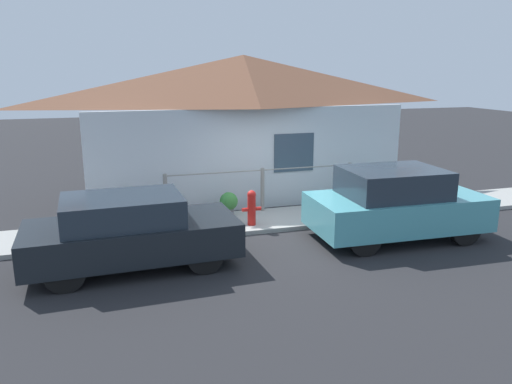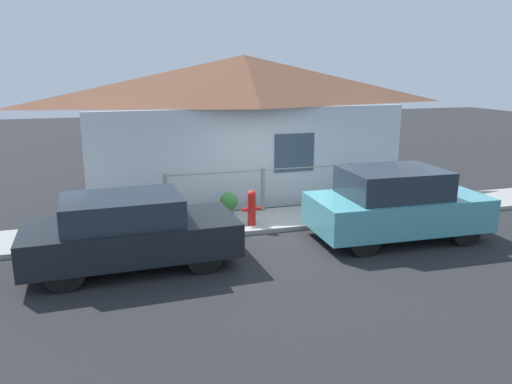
# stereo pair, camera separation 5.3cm
# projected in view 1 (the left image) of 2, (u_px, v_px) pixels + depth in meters

# --- Properties ---
(ground_plane) EXTENTS (60.00, 60.00, 0.00)m
(ground_plane) POSITION_uv_depth(u_px,v_px,m) (283.00, 232.00, 11.23)
(ground_plane) COLOR #262628
(sidewalk) EXTENTS (24.00, 1.62, 0.10)m
(sidewalk) POSITION_uv_depth(u_px,v_px,m) (271.00, 220.00, 11.97)
(sidewalk) COLOR #9E9E99
(sidewalk) RESTS_ON ground_plane
(house) EXTENTS (8.80, 2.23, 3.94)m
(house) POSITION_uv_depth(u_px,v_px,m) (245.00, 87.00, 13.32)
(house) COLOR silver
(house) RESTS_ON ground_plane
(fence) EXTENTS (4.90, 0.10, 1.09)m
(fence) POSITION_uv_depth(u_px,v_px,m) (262.00, 187.00, 12.43)
(fence) COLOR gray
(fence) RESTS_ON sidewalk
(car_left) EXTENTS (3.85, 1.78, 1.37)m
(car_left) POSITION_uv_depth(u_px,v_px,m) (130.00, 232.00, 9.09)
(car_left) COLOR black
(car_left) RESTS_ON ground_plane
(car_right) EXTENTS (3.76, 1.90, 1.54)m
(car_right) POSITION_uv_depth(u_px,v_px,m) (396.00, 204.00, 10.67)
(car_right) COLOR teal
(car_right) RESTS_ON ground_plane
(fire_hydrant) EXTENTS (0.45, 0.20, 0.81)m
(fire_hydrant) POSITION_uv_depth(u_px,v_px,m) (252.00, 207.00, 11.33)
(fire_hydrant) COLOR red
(fire_hydrant) RESTS_ON sidewalk
(potted_plant_near_hydrant) EXTENTS (0.44, 0.44, 0.59)m
(potted_plant_near_hydrant) POSITION_uv_depth(u_px,v_px,m) (229.00, 203.00, 12.01)
(potted_plant_near_hydrant) COLOR slate
(potted_plant_near_hydrant) RESTS_ON sidewalk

